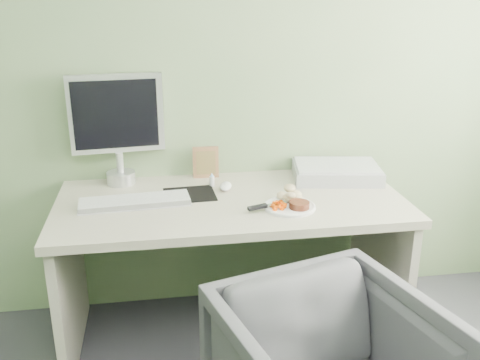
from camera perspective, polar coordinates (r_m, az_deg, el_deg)
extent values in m
plane|color=gray|center=(2.68, -2.19, 13.38)|extent=(3.50, 0.00, 3.50)
cube|color=#BDB79E|center=(2.48, -0.96, -2.47)|extent=(1.60, 0.75, 0.04)
cube|color=#AFA995|center=(2.66, -17.67, -10.64)|extent=(0.04, 0.70, 0.69)
cube|color=#AFA995|center=(2.83, 14.67, -8.34)|extent=(0.04, 0.70, 0.69)
cylinder|color=white|center=(2.38, 5.30, -2.85)|extent=(0.23, 0.23, 0.01)
cylinder|color=black|center=(2.35, 6.34, -2.65)|extent=(0.12, 0.12, 0.03)
ellipsoid|color=#AF8055|center=(2.43, 5.66, -1.48)|extent=(0.11, 0.09, 0.06)
cube|color=#E44D04|center=(2.34, 4.16, -2.58)|extent=(0.07, 0.06, 0.04)
cube|color=silver|center=(2.37, 4.43, -2.45)|extent=(0.14, 0.06, 0.01)
cube|color=black|center=(2.32, 1.88, -2.91)|extent=(0.09, 0.05, 0.02)
cube|color=black|center=(2.53, -5.39, -1.53)|extent=(0.25, 0.22, 0.00)
cube|color=white|center=(2.45, -11.16, -2.22)|extent=(0.50, 0.18, 0.02)
ellipsoid|color=white|center=(2.58, -1.55, -0.68)|extent=(0.08, 0.11, 0.04)
cube|color=brown|center=(2.73, -3.68, 1.90)|extent=(0.13, 0.02, 0.16)
cylinder|color=white|center=(2.62, -3.00, -0.13)|extent=(0.02, 0.02, 0.05)
cone|color=#9CC9FA|center=(2.61, -3.02, 0.58)|extent=(0.02, 0.02, 0.02)
cube|color=#AFB2B6|center=(2.76, 10.24, 0.79)|extent=(0.47, 0.35, 0.07)
cylinder|color=silver|center=(2.72, -12.57, 0.24)|extent=(0.14, 0.14, 0.06)
cylinder|color=silver|center=(2.70, -12.70, 1.84)|extent=(0.04, 0.04, 0.10)
cube|color=silver|center=(2.66, -13.05, 6.92)|extent=(0.45, 0.08, 0.38)
cube|color=black|center=(2.64, -13.08, 6.81)|extent=(0.40, 0.04, 0.33)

